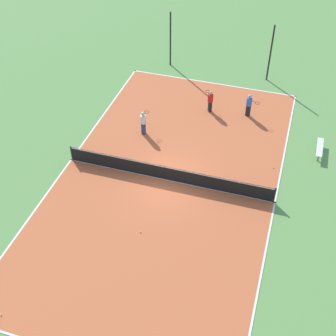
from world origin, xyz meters
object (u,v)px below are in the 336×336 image
bench (320,148)px  tennis_ball_far_baseline (1,315)px  fence_post_back_left (170,39)px  fence_post_back_right (270,53)px  tennis_net (168,173)px  player_near_white (143,121)px  player_coach_red (210,100)px  player_near_blue (249,104)px  tennis_ball_midcourt (140,232)px  tennis_ball_right_alley (273,168)px

bench → tennis_ball_far_baseline: size_ratio=27.14×
fence_post_back_left → fence_post_back_right: (7.37, 0.00, 0.00)m
tennis_ball_far_baseline → fence_post_back_right: 24.09m
tennis_net → tennis_ball_far_baseline: tennis_net is taller
player_near_white → tennis_ball_far_baseline: 13.93m
fence_post_back_right → tennis_net: bearing=-106.4°
tennis_net → bench: bearing=32.1°
player_coach_red → player_near_white: player_near_white is taller
bench → player_coach_red: bearing=72.2°
bench → player_near_blue: bearing=61.5°
player_near_white → tennis_ball_far_baseline: size_ratio=23.52×
tennis_net → fence_post_back_right: 13.13m
tennis_net → tennis_ball_midcourt: tennis_net is taller
tennis_ball_far_baseline → fence_post_back_right: (7.94, 22.66, 2.04)m
fence_post_back_right → fence_post_back_left: bearing=180.0°
tennis_ball_far_baseline → tennis_ball_midcourt: (4.09, 6.07, 0.00)m
tennis_ball_right_alley → fence_post_back_right: fence_post_back_right is taller
tennis_net → tennis_ball_midcourt: 4.12m
player_near_blue → player_near_white: player_near_white is taller
player_near_blue → tennis_ball_midcourt: size_ratio=23.44×
player_near_white → tennis_ball_far_baseline: player_near_white is taller
tennis_net → tennis_ball_far_baseline: (-4.26, -10.16, -0.47)m
tennis_net → player_coach_red: bearing=84.9°
bench → tennis_ball_far_baseline: bench is taller
player_near_blue → player_near_white: bearing=-123.0°
player_near_blue → tennis_ball_far_baseline: size_ratio=23.44×
player_near_blue → fence_post_back_left: bearing=167.7°
bench → tennis_ball_right_alley: bearing=132.8°
player_near_blue → tennis_ball_right_alley: (2.33, -4.77, -0.88)m
tennis_net → player_near_blue: 8.17m
player_near_white → fence_post_back_left: (-0.96, 8.84, 1.16)m
tennis_net → tennis_ball_midcourt: size_ratio=173.51×
player_near_blue → tennis_ball_right_alley: size_ratio=23.44×
bench → player_near_white: (-10.61, -1.29, 0.54)m
player_coach_red → tennis_ball_midcourt: bearing=142.8°
bench → tennis_ball_right_alley: size_ratio=27.14×
tennis_net → player_near_blue: bearing=67.2°
player_coach_red → fence_post_back_right: fence_post_back_right is taller
player_coach_red → tennis_ball_right_alley: (4.85, -4.53, -0.84)m
fence_post_back_left → fence_post_back_right: same height
player_near_blue → tennis_ball_right_alley: player_near_blue is taller
fence_post_back_left → fence_post_back_right: bearing=0.0°
tennis_net → player_near_blue: player_near_blue is taller
player_coach_red → fence_post_back_right: bearing=-63.2°
fence_post_back_left → tennis_ball_right_alley: bearing=-46.7°
bench → player_near_blue: size_ratio=1.16×
tennis_ball_right_alley → tennis_ball_midcourt: same height
tennis_ball_far_baseline → player_near_blue: bearing=67.2°
player_near_blue → player_near_white: (-5.89, -3.85, 0.00)m
bench → tennis_ball_midcourt: (-8.05, -9.04, -0.34)m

